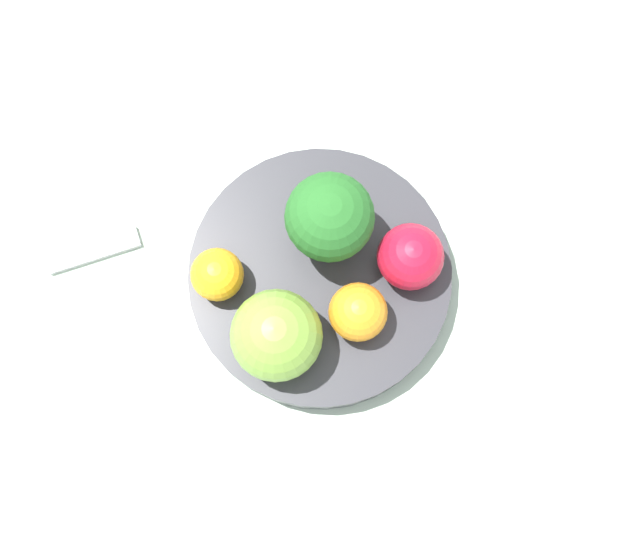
{
  "coord_description": "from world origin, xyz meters",
  "views": [
    {
      "loc": [
        0.03,
        0.13,
        0.68
      ],
      "look_at": [
        0.0,
        0.0,
        0.06
      ],
      "focal_mm": 50.0,
      "sensor_mm": 36.0,
      "label": 1
    }
  ],
  "objects_px": {
    "apple_green": "(276,335)",
    "bowl": "(320,278)",
    "spoon": "(93,250)",
    "orange_front": "(358,312)",
    "orange_back": "(217,275)",
    "broccoli": "(330,218)",
    "apple_red": "(410,257)"
  },
  "relations": [
    {
      "from": "orange_back",
      "to": "bowl",
      "type": "bearing_deg",
      "value": 169.71
    },
    {
      "from": "broccoli",
      "to": "apple_red",
      "type": "distance_m",
      "value": 0.07
    },
    {
      "from": "orange_back",
      "to": "spoon",
      "type": "bearing_deg",
      "value": -29.56
    },
    {
      "from": "bowl",
      "to": "orange_back",
      "type": "height_order",
      "value": "orange_back"
    },
    {
      "from": "bowl",
      "to": "broccoli",
      "type": "xyz_separation_m",
      "value": [
        -0.01,
        -0.03,
        0.06
      ]
    },
    {
      "from": "broccoli",
      "to": "apple_green",
      "type": "height_order",
      "value": "broccoli"
    },
    {
      "from": "bowl",
      "to": "spoon",
      "type": "height_order",
      "value": "bowl"
    },
    {
      "from": "apple_red",
      "to": "broccoli",
      "type": "bearing_deg",
      "value": -34.92
    },
    {
      "from": "broccoli",
      "to": "spoon",
      "type": "height_order",
      "value": "broccoli"
    },
    {
      "from": "bowl",
      "to": "orange_front",
      "type": "xyz_separation_m",
      "value": [
        -0.02,
        0.04,
        0.03
      ]
    },
    {
      "from": "apple_green",
      "to": "apple_red",
      "type": "bearing_deg",
      "value": -162.54
    },
    {
      "from": "orange_front",
      "to": "apple_green",
      "type": "bearing_deg",
      "value": 3.81
    },
    {
      "from": "spoon",
      "to": "orange_front",
      "type": "bearing_deg",
      "value": 150.64
    },
    {
      "from": "apple_green",
      "to": "spoon",
      "type": "xyz_separation_m",
      "value": [
        0.12,
        -0.1,
        -0.06
      ]
    },
    {
      "from": "broccoli",
      "to": "apple_green",
      "type": "distance_m",
      "value": 0.09
    },
    {
      "from": "spoon",
      "to": "apple_green",
      "type": "bearing_deg",
      "value": 139.01
    },
    {
      "from": "apple_red",
      "to": "spoon",
      "type": "height_order",
      "value": "apple_red"
    },
    {
      "from": "bowl",
      "to": "spoon",
      "type": "relative_size",
      "value": 2.66
    },
    {
      "from": "broccoli",
      "to": "spoon",
      "type": "xyz_separation_m",
      "value": [
        0.17,
        -0.04,
        -0.07
      ]
    },
    {
      "from": "orange_back",
      "to": "apple_red",
      "type": "bearing_deg",
      "value": 171.09
    },
    {
      "from": "spoon",
      "to": "apple_red",
      "type": "bearing_deg",
      "value": 162.21
    },
    {
      "from": "bowl",
      "to": "apple_red",
      "type": "relative_size",
      "value": 4.04
    },
    {
      "from": "apple_red",
      "to": "orange_front",
      "type": "distance_m",
      "value": 0.05
    },
    {
      "from": "orange_back",
      "to": "spoon",
      "type": "relative_size",
      "value": 0.52
    },
    {
      "from": "apple_red",
      "to": "apple_green",
      "type": "distance_m",
      "value": 0.11
    },
    {
      "from": "orange_front",
      "to": "orange_back",
      "type": "relative_size",
      "value": 1.1
    },
    {
      "from": "broccoli",
      "to": "apple_green",
      "type": "xyz_separation_m",
      "value": [
        0.05,
        0.07,
        -0.02
      ]
    },
    {
      "from": "apple_green",
      "to": "bowl",
      "type": "bearing_deg",
      "value": -134.83
    },
    {
      "from": "orange_front",
      "to": "broccoli",
      "type": "bearing_deg",
      "value": -85.72
    },
    {
      "from": "apple_red",
      "to": "apple_green",
      "type": "xyz_separation_m",
      "value": [
        0.1,
        0.03,
        0.01
      ]
    },
    {
      "from": "apple_red",
      "to": "apple_green",
      "type": "bearing_deg",
      "value": 17.46
    },
    {
      "from": "apple_green",
      "to": "orange_front",
      "type": "bearing_deg",
      "value": -176.19
    }
  ]
}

